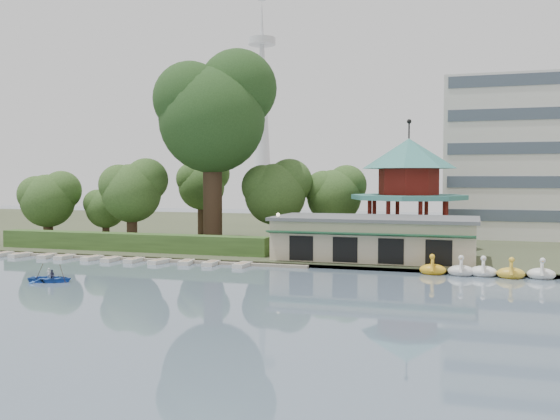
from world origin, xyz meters
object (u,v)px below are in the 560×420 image
at_px(dock, 139,259).
at_px(rowboat_with_passengers, 51,275).
at_px(big_tree, 214,110).
at_px(boathouse, 375,237).
at_px(pavilion, 408,182).

relative_size(dock, rowboat_with_passengers, 6.57).
bearing_deg(dock, big_tree, 73.96).
distance_m(boathouse, rowboat_with_passengers, 28.42).
bearing_deg(pavilion, rowboat_with_passengers, -130.52).
relative_size(pavilion, big_tree, 0.62).
bearing_deg(boathouse, dock, -167.76).
bearing_deg(boathouse, rowboat_with_passengers, -140.66).
distance_m(pavilion, rowboat_with_passengers, 37.49).
xyz_separation_m(pavilion, rowboat_with_passengers, (-23.93, -28.00, -7.00)).
xyz_separation_m(dock, rowboat_with_passengers, (0.07, -13.20, 0.36)).
xyz_separation_m(dock, boathouse, (22.00, 4.77, 2.25)).
xyz_separation_m(boathouse, rowboat_with_passengers, (-21.93, -17.97, -1.89)).
relative_size(dock, boathouse, 1.83).
bearing_deg(pavilion, dock, -148.34).
bearing_deg(dock, rowboat_with_passengers, -89.70).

